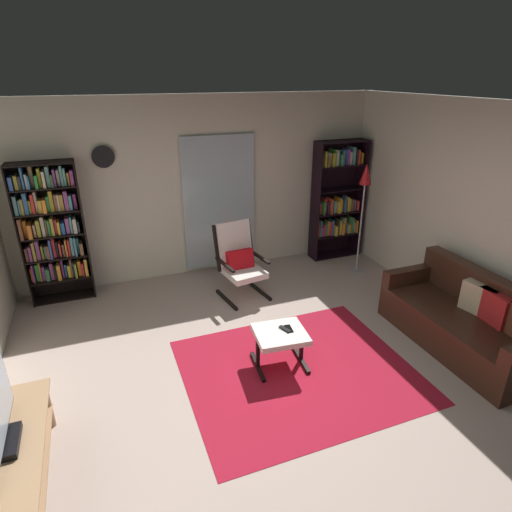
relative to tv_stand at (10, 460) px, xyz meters
name	(u,v)px	position (x,y,z in m)	size (l,w,h in m)	color
ground_plane	(280,382)	(2.31, 0.41, -0.31)	(7.02, 7.02, 0.00)	#B7A195
wall_back	(201,188)	(2.31, 3.31, 0.99)	(5.60, 0.06, 2.60)	beige
wall_right	(508,228)	(5.01, 0.41, 0.99)	(0.06, 6.00, 2.60)	beige
glass_door_panel	(220,204)	(2.56, 3.24, 0.74)	(1.10, 0.01, 2.00)	silver
area_rug	(298,370)	(2.55, 0.50, -0.31)	(2.31, 1.97, 0.01)	#A5162A
tv_stand	(10,460)	(0.00, 0.00, 0.00)	(0.51, 1.35, 0.47)	tan
bookshelf_near_tv	(51,229)	(0.24, 3.09, 0.69)	(0.78, 0.30, 1.86)	black
bookshelf_near_sofa	(337,198)	(4.47, 3.07, 0.67)	(0.84, 0.30, 1.90)	black
leather_sofa	(467,322)	(4.50, 0.24, 0.00)	(0.81, 1.85, 0.82)	#392015
lounge_armchair	(239,258)	(2.54, 2.32, 0.22)	(0.65, 0.73, 1.02)	black
ottoman	(280,338)	(2.41, 0.67, 0.03)	(0.57, 0.53, 0.41)	white
tv_remote	(285,329)	(2.47, 0.68, 0.11)	(0.04, 0.14, 0.02)	black
cell_phone	(289,329)	(2.51, 0.68, 0.10)	(0.07, 0.14, 0.01)	black
floor_lamp_by_shelf	(365,188)	(4.49, 2.38, 1.00)	(0.22, 0.22, 1.67)	#A5A5AD
wall_clock	(103,157)	(1.00, 3.24, 1.54)	(0.29, 0.03, 0.29)	silver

